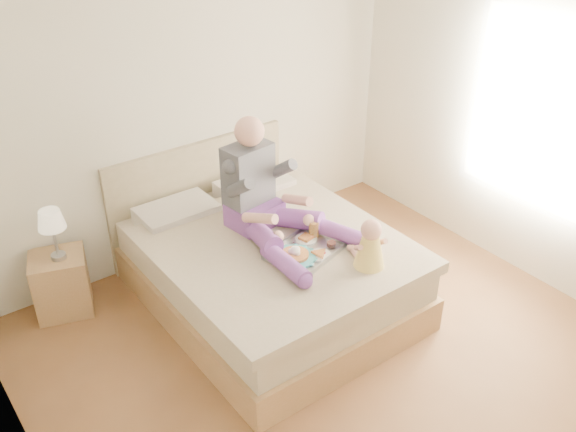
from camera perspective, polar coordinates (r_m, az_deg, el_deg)
room at (r=3.80m, az=7.78°, el=3.43°), size 4.02×4.22×2.71m
bed at (r=5.08m, az=-2.19°, el=-4.30°), size 1.70×2.18×1.00m
nightstand at (r=5.28m, az=-19.49°, el=-5.70°), size 0.50×0.47×0.50m
lamp at (r=4.96m, az=-20.30°, el=-0.54°), size 0.20×0.20×0.41m
adult at (r=4.82m, az=-1.96°, el=1.47°), size 0.77×1.14×0.91m
tray at (r=4.67m, az=1.37°, el=-2.94°), size 0.60×0.53×0.15m
baby at (r=4.52m, az=7.24°, el=-2.74°), size 0.24×0.33×0.37m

